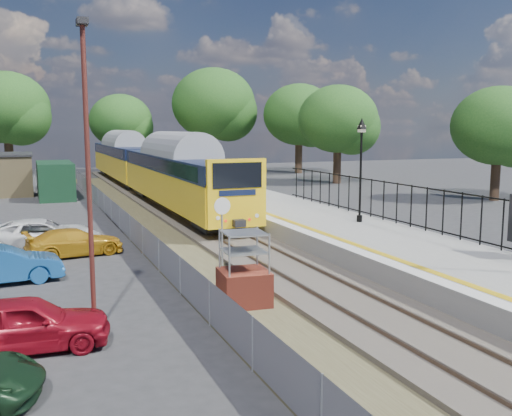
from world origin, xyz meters
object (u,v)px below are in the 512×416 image
car_white (42,235)px  car_yellow (75,242)px  car_blue (1,265)px  brick_plinth (244,270)px  train (145,164)px  carpark_lamp (88,161)px  speed_sign (222,224)px  car_red (25,324)px  victorian_lamp_north (361,145)px

car_white → car_yellow: bearing=-137.9°
car_blue → brick_plinth: bearing=-133.0°
train → car_white: bearing=-113.1°
car_yellow → car_white: car_white is taller
carpark_lamp → car_white: (-0.92, 10.77, -3.61)m
car_white → speed_sign: bearing=-139.8°
car_red → car_blue: car_red is taller
car_red → speed_sign: bearing=-52.5°
car_red → car_blue: (-0.72, 6.37, -0.01)m
car_yellow → car_white: bearing=29.3°
brick_plinth → speed_sign: size_ratio=0.78×
car_red → car_blue: bearing=10.6°
speed_sign → victorian_lamp_north: bearing=23.6°
carpark_lamp → car_white: carpark_lamp is taller
train → brick_plinth: train is taller
victorian_lamp_north → carpark_lamp: 14.44m
carpark_lamp → car_blue: bearing=111.3°
train → car_yellow: bearing=-108.6°
car_red → car_blue: 6.41m
car_red → car_yellow: car_red is taller
victorian_lamp_north → speed_sign: (-7.80, -4.00, -2.38)m
brick_plinth → car_yellow: (-3.97, 8.55, -0.50)m
car_red → brick_plinth: bearing=-73.9°
car_red → car_yellow: size_ratio=1.00×
car_white → car_blue: bearing=167.5°
car_blue → victorian_lamp_north: bearing=-88.4°
train → speed_sign: (-2.50, -25.85, -0.43)m
car_red → carpark_lamp: bearing=-68.7°
brick_plinth → car_blue: brick_plinth is taller
carpark_lamp → car_red: bearing=-162.9°
train → brick_plinth: size_ratio=18.72×
car_blue → car_white: size_ratio=0.80×
train → car_blue: size_ratio=10.66×
car_blue → car_yellow: size_ratio=1.01×
car_white → brick_plinth: bearing=-149.5°
victorian_lamp_north → car_white: victorian_lamp_north is taller
brick_plinth → carpark_lamp: 5.38m
victorian_lamp_north → train: bearing=103.6°
brick_plinth → car_blue: 8.33m
speed_sign → car_white: (-5.44, 7.24, -1.25)m
train → car_red: train is taller
carpark_lamp → car_yellow: bearing=88.3°
victorian_lamp_north → car_blue: victorian_lamp_north is taller
speed_sign → train: bearing=81.0°
car_white → train: bearing=-19.9°
brick_plinth → car_white: (-5.15, 10.02, -0.38)m
brick_plinth → carpark_lamp: (-4.24, -0.75, 3.23)m
brick_plinth → car_red: 5.96m
brick_plinth → carpark_lamp: bearing=-170.0°
speed_sign → car_white: 9.15m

